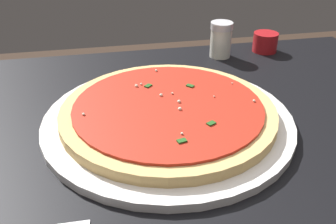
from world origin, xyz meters
TOP-DOWN VIEW (x-y plane):
  - restaurant_table at (0.00, 0.00)m, footprint 0.85×0.72m
  - serving_plate at (-0.05, 0.05)m, footprint 0.37×0.37m
  - pizza at (-0.05, 0.05)m, footprint 0.32×0.32m
  - cup_small_sauce at (0.22, 0.30)m, footprint 0.05×0.05m
  - parmesan_shaker at (0.11, 0.29)m, footprint 0.05×0.05m

SIDE VIEW (x-z plane):
  - restaurant_table at x=0.00m, z-range 0.21..0.98m
  - serving_plate at x=-0.05m, z-range 0.77..0.78m
  - cup_small_sauce at x=0.22m, z-range 0.77..0.81m
  - pizza at x=-0.05m, z-range 0.78..0.81m
  - parmesan_shaker at x=0.11m, z-range 0.77..0.85m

